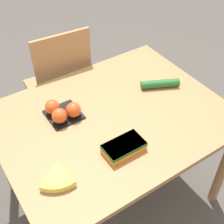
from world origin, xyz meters
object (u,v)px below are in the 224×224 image
Objects in this scene: tomato_pack at (62,111)px; cucumber_near at (160,84)px; banana_bunch at (57,176)px; chair at (61,87)px; carrot_bag at (124,147)px.

cucumber_near is at bearing -8.09° from tomato_pack.
chair is at bearing 63.88° from banana_bunch.
tomato_pack reaches higher than banana_bunch.
chair is 4.29× the size of cucumber_near.
chair reaches higher than tomato_pack.
banana_bunch is 0.69× the size of cucumber_near.
chair is 4.94× the size of carrot_bag.
tomato_pack is (0.20, 0.34, 0.03)m from banana_bunch.
tomato_pack reaches higher than cucumber_near.
tomato_pack is 0.88× the size of carrot_bag.
chair reaches higher than banana_bunch.
banana_bunch is 0.85m from cucumber_near.
cucumber_near reaches higher than banana_bunch.
cucumber_near is at bearing 126.02° from chair.
chair is 6.18× the size of banana_bunch.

